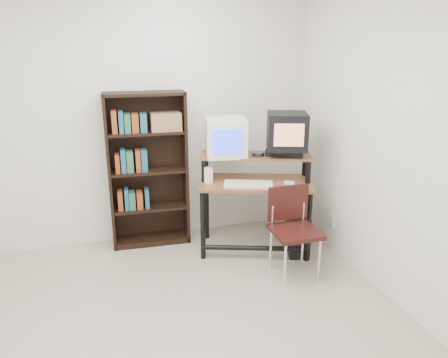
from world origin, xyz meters
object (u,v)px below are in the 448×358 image
object	(u,v)px
crt_tv	(287,131)
school_chair	(293,222)
pc_tower	(297,231)
bookshelf	(148,168)
computer_desk	(255,186)
crt_monitor	(226,137)

from	to	relation	value
crt_tv	school_chair	world-z (taller)	crt_tv
pc_tower	bookshelf	world-z (taller)	bookshelf
computer_desk	pc_tower	bearing A→B (deg)	-4.49
computer_desk	crt_tv	xyz separation A→B (m)	(0.31, -0.03, 0.55)
computer_desk	pc_tower	distance (m)	0.64
crt_monitor	school_chair	distance (m)	1.08
school_chair	computer_desk	bearing A→B (deg)	106.01
pc_tower	bookshelf	distance (m)	1.67
pc_tower	crt_tv	bearing A→B (deg)	140.43
computer_desk	pc_tower	world-z (taller)	computer_desk
crt_monitor	bookshelf	xyz separation A→B (m)	(-0.75, 0.27, -0.33)
crt_monitor	pc_tower	xyz separation A→B (m)	(0.66, -0.37, -0.95)
pc_tower	school_chair	bearing A→B (deg)	-105.22
crt_tv	pc_tower	bearing A→B (deg)	-38.60
computer_desk	bookshelf	world-z (taller)	bookshelf
school_chair	crt_tv	bearing A→B (deg)	74.39
bookshelf	pc_tower	bearing A→B (deg)	-21.56
crt_monitor	crt_tv	bearing A→B (deg)	-10.59
computer_desk	crt_tv	world-z (taller)	crt_tv
pc_tower	school_chair	distance (m)	0.54
computer_desk	crt_monitor	distance (m)	0.58
school_chair	bookshelf	world-z (taller)	bookshelf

